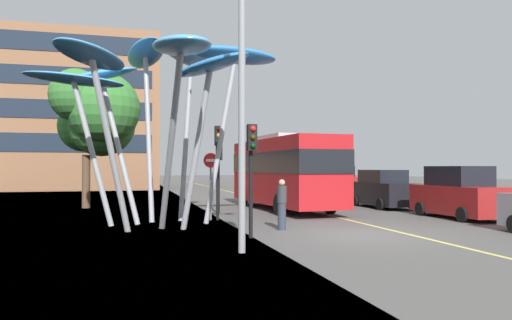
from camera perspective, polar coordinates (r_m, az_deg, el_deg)
The scene contains 14 objects.
ground at distance 15.72m, azimuth 9.87°, elevation -8.91°, with size 120.00×240.00×0.10m.
red_bus at distance 24.78m, azimuth 3.28°, elevation -1.07°, with size 3.22×9.90×3.80m.
leaf_sculpture at distance 18.57m, azimuth -10.78°, elevation 10.27°, with size 9.74×10.47×7.44m.
traffic_light_kerb_near at distance 14.76m, azimuth -0.52°, elevation 0.52°, with size 0.28×0.42×3.46m.
traffic_light_kerb_far at distance 19.84m, azimuth -4.47°, elevation 0.93°, with size 0.28×0.42×3.84m.
traffic_light_island_mid at distance 22.70m, azimuth -4.37°, elevation -0.27°, with size 0.28×0.42×3.29m.
car_parked_mid at distance 22.40m, azimuth 22.65°, elevation -3.69°, with size 2.01×4.58×2.21m.
car_parked_far at distance 26.97m, azimuth 14.60°, elevation -3.39°, with size 2.01×4.52×2.03m.
car_side_street at distance 32.21m, azimuth 9.37°, elevation -2.81°, with size 1.97×4.08×2.26m.
street_lamp at distance 12.69m, azimuth -0.14°, elevation 12.18°, with size 1.59×0.44×7.92m.
tree_pavement_near at distance 27.16m, azimuth -18.27°, elevation 5.07°, with size 4.56×5.22×7.19m.
pedestrian at distance 16.85m, azimuth 3.04°, elevation -5.23°, with size 0.34×0.34×1.74m.
no_entry_sign at distance 19.92m, azimuth -5.33°, elevation -1.84°, with size 0.60×0.12×2.74m.
backdrop_building at distance 55.89m, azimuth -24.55°, elevation 4.76°, with size 24.82×15.98×15.15m.
Camera 1 is at (-7.18, -14.16, 2.15)m, focal length 34.13 mm.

